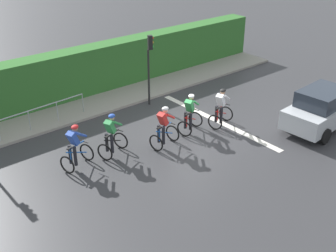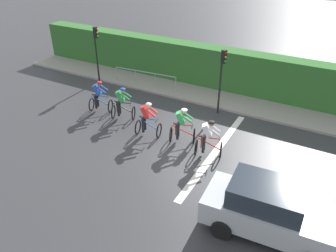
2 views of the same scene
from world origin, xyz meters
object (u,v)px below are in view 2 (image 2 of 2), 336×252
(cyclist_mid, at_px, (147,120))
(car_silver, at_px, (270,210))
(cyclist_fourth, at_px, (182,126))
(traffic_light_far_junction, at_px, (96,46))
(cyclist_trailing, at_px, (208,139))
(cyclist_lead, at_px, (99,97))
(cyclist_second, at_px, (122,104))
(pedestrian_railing_kerbside, at_px, (145,75))
(traffic_light_near_crossing, at_px, (222,72))

(cyclist_mid, height_order, car_silver, car_silver)
(cyclist_fourth, bearing_deg, traffic_light_far_junction, 63.96)
(cyclist_trailing, bearing_deg, traffic_light_far_junction, 65.42)
(cyclist_lead, distance_m, traffic_light_far_junction, 4.27)
(cyclist_mid, relative_size, traffic_light_far_junction, 0.50)
(cyclist_second, distance_m, cyclist_mid, 2.05)
(pedestrian_railing_kerbside, bearing_deg, cyclist_lead, 172.88)
(cyclist_mid, bearing_deg, car_silver, -115.73)
(cyclist_second, height_order, traffic_light_far_junction, traffic_light_far_junction)
(cyclist_fourth, relative_size, cyclist_trailing, 1.00)
(car_silver, bearing_deg, cyclist_mid, 64.27)
(cyclist_second, xyz_separation_m, cyclist_mid, (-0.74, -1.91, 0.00))
(cyclist_second, bearing_deg, car_silver, -114.68)
(pedestrian_railing_kerbside, bearing_deg, cyclist_mid, -146.56)
(cyclist_trailing, height_order, pedestrian_railing_kerbside, cyclist_trailing)
(cyclist_mid, height_order, traffic_light_far_junction, traffic_light_far_junction)
(cyclist_trailing, bearing_deg, cyclist_fourth, 73.85)
(traffic_light_far_junction, relative_size, pedestrian_railing_kerbside, 0.84)
(cyclist_fourth, distance_m, pedestrian_railing_kerbside, 6.17)
(cyclist_mid, distance_m, cyclist_fourth, 1.62)
(cyclist_second, bearing_deg, traffic_light_near_crossing, -54.80)
(cyclist_second, relative_size, cyclist_trailing, 1.00)
(traffic_light_near_crossing, height_order, pedestrian_railing_kerbside, traffic_light_near_crossing)
(cyclist_second, relative_size, traffic_light_near_crossing, 0.50)
(cyclist_trailing, xyz_separation_m, car_silver, (-2.85, -3.22, 0.08))
(cyclist_lead, xyz_separation_m, car_silver, (-3.82, -9.61, 0.08))
(cyclist_second, relative_size, cyclist_mid, 1.00)
(cyclist_fourth, distance_m, cyclist_trailing, 1.46)
(car_silver, bearing_deg, cyclist_lead, 68.30)
(cyclist_mid, bearing_deg, cyclist_trailing, -92.93)
(cyclist_fourth, bearing_deg, cyclist_mid, 98.99)
(cyclist_lead, height_order, cyclist_trailing, same)
(cyclist_lead, relative_size, traffic_light_near_crossing, 0.50)
(cyclist_lead, xyz_separation_m, pedestrian_railing_kerbside, (3.62, -0.45, 0.01))
(cyclist_mid, bearing_deg, cyclist_second, 68.84)
(car_silver, bearing_deg, cyclist_fourth, 54.89)
(cyclist_fourth, relative_size, car_silver, 0.40)
(cyclist_mid, bearing_deg, pedestrian_railing_kerbside, 33.44)
(cyclist_trailing, bearing_deg, cyclist_second, 79.69)
(cyclist_second, xyz_separation_m, traffic_light_far_junction, (3.19, 4.02, 1.43))
(cyclist_mid, xyz_separation_m, cyclist_trailing, (-0.15, -3.00, 0.00))
(cyclist_mid, xyz_separation_m, cyclist_fourth, (0.25, -1.60, 0.00))
(cyclist_trailing, distance_m, traffic_light_near_crossing, 4.07)
(cyclist_lead, bearing_deg, cyclist_trailing, -98.70)
(cyclist_mid, relative_size, pedestrian_railing_kerbside, 0.42)
(traffic_light_near_crossing, distance_m, traffic_light_far_junction, 8.00)
(cyclist_lead, xyz_separation_m, traffic_light_near_crossing, (2.71, -5.44, 1.43))
(cyclist_trailing, height_order, traffic_light_near_crossing, traffic_light_near_crossing)
(cyclist_second, relative_size, pedestrian_railing_kerbside, 0.42)
(pedestrian_railing_kerbside, bearing_deg, traffic_light_far_junction, 99.58)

